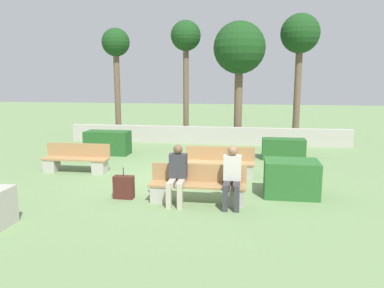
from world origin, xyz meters
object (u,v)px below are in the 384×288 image
person_seated_woman (232,174)px  tree_center_left (186,41)px  tree_leftmost (116,49)px  tree_rightmost (300,38)px  suitcase (124,187)px  person_seated_man (177,172)px  bench_front (197,188)px  bench_left_side (76,161)px  bench_right_side (219,165)px  tree_center_right (239,50)px

person_seated_woman → tree_center_left: (-2.49, 8.91, 3.59)m
tree_leftmost → tree_rightmost: (8.08, 0.42, 0.40)m
person_seated_woman → suitcase: (-2.47, 0.15, -0.45)m
person_seated_man → tree_rightmost: tree_rightmost is taller
bench_front → bench_left_side: (-3.90, 2.16, -0.01)m
bench_right_side → person_seated_man: 2.55m
bench_front → tree_center_right: bearing=85.9°
person_seated_man → tree_leftmost: (-4.49, 8.84, 3.32)m
bench_left_side → person_seated_woman: (4.67, -2.31, 0.40)m
bench_front → person_seated_man: 0.59m
person_seated_woman → tree_leftmost: bearing=122.7°
bench_right_side → tree_center_right: size_ratio=0.38×
suitcase → person_seated_woman: bearing=-3.6°
person_seated_man → person_seated_woman: person_seated_woman is taller
tree_leftmost → tree_center_right: size_ratio=0.97×
person_seated_woman → tree_center_right: bearing=91.0°
tree_leftmost → tree_rightmost: size_ratio=0.91×
suitcase → tree_center_right: tree_center_right is taller
bench_left_side → tree_leftmost: size_ratio=0.40×
tree_center_left → bench_right_side: bearing=-72.6°
tree_center_left → bench_front: bearing=-78.8°
bench_front → tree_rightmost: tree_rightmost is taller
person_seated_woman → tree_rightmost: bearing=75.5°
suitcase → tree_center_right: (2.32, 8.49, 3.65)m
person_seated_man → suitcase: person_seated_man is taller
tree_leftmost → tree_center_left: tree_center_left is taller
person_seated_man → bench_right_side: bearing=73.1°
bench_front → bench_right_side: size_ratio=1.10×
tree_center_right → bench_left_side: bearing=-125.5°
person_seated_woman → tree_leftmost: (-5.68, 8.83, 3.31)m
tree_rightmost → tree_center_left: bearing=-176.0°
bench_right_side → tree_center_left: size_ratio=0.37×
tree_center_left → tree_rightmost: size_ratio=0.96×
bench_right_side → tree_center_right: 7.20m
bench_front → bench_left_side: same height
bench_right_side → person_seated_man: person_seated_man is taller
bench_right_side → tree_leftmost: 9.07m
tree_center_left → tree_center_right: bearing=-6.5°
bench_left_side → bench_right_side: same height
bench_front → tree_leftmost: size_ratio=0.43×
tree_rightmost → bench_right_side: bearing=-112.7°
person_seated_woman → tree_center_left: tree_center_left is taller
person_seated_man → suitcase: (-1.28, 0.16, -0.44)m
bench_right_side → person_seated_woman: bearing=-84.9°
tree_center_right → tree_rightmost: tree_rightmost is taller
person_seated_man → tree_leftmost: bearing=116.9°
person_seated_man → person_seated_woman: (1.19, 0.00, 0.01)m
bench_front → tree_center_left: tree_center_left is taller
person_seated_woman → person_seated_man: bearing=-179.9°
bench_front → person_seated_man: size_ratio=1.65×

